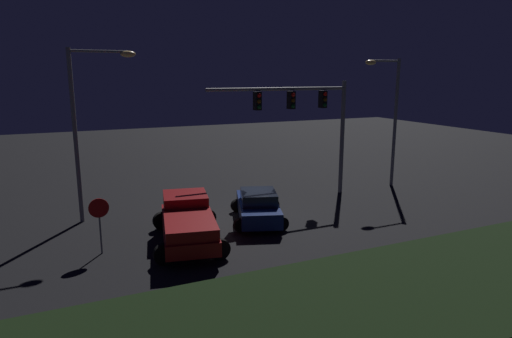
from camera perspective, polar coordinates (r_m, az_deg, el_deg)
ground_plane at (r=21.67m, az=-0.07°, el=-6.41°), size 80.00×80.00×0.00m
grass_median at (r=14.75m, az=14.48°, el=-15.83°), size 22.52×6.45×0.10m
pickup_truck at (r=18.74m, az=-8.78°, el=-6.31°), size 3.58×5.69×1.80m
car_sedan at (r=21.15m, az=0.26°, el=-4.77°), size 3.35×4.75×1.51m
traffic_signal_gantry at (r=24.79m, az=6.48°, el=7.43°), size 8.32×0.56×6.50m
street_lamp_left at (r=21.89m, az=-20.69°, el=6.67°), size 3.01×0.44×8.03m
street_lamp_right at (r=28.33m, az=16.72°, el=7.62°), size 2.54×0.44×7.79m
stop_sign at (r=18.17m, az=-19.44°, el=-5.60°), size 0.76×0.08×2.23m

